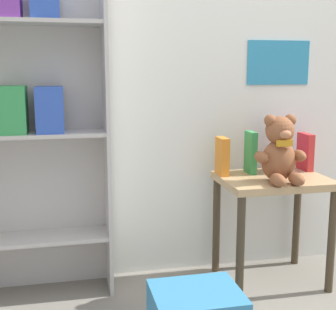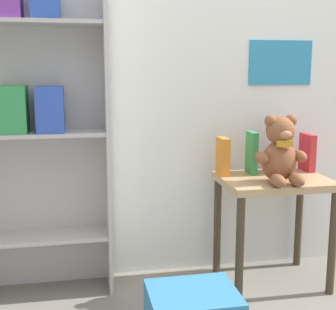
% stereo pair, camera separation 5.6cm
% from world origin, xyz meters
% --- Properties ---
extents(wall_back, '(4.80, 0.07, 2.50)m').
position_xyz_m(wall_back, '(0.00, 1.29, 1.25)').
color(wall_back, silver).
rests_on(wall_back, ground_plane).
extents(bookshelf_side, '(0.71, 0.23, 1.61)m').
position_xyz_m(bookshelf_side, '(-1.03, 1.16, 0.89)').
color(bookshelf_side, '#BCB7B2').
rests_on(bookshelf_side, ground_plane).
extents(display_table, '(0.54, 0.42, 0.57)m').
position_xyz_m(display_table, '(0.15, 1.00, 0.46)').
color(display_table, tan).
rests_on(display_table, ground_plane).
extents(teddy_bear, '(0.25, 0.23, 0.33)m').
position_xyz_m(teddy_bear, '(0.13, 0.91, 0.72)').
color(teddy_bear, brown).
rests_on(teddy_bear, display_table).
extents(book_standing_orange, '(0.04, 0.12, 0.20)m').
position_xyz_m(book_standing_orange, '(-0.09, 1.11, 0.66)').
color(book_standing_orange, orange).
rests_on(book_standing_orange, display_table).
extents(book_standing_green, '(0.04, 0.11, 0.22)m').
position_xyz_m(book_standing_green, '(0.07, 1.12, 0.68)').
color(book_standing_green, '#33934C').
rests_on(book_standing_green, display_table).
extents(book_standing_purple, '(0.04, 0.14, 0.25)m').
position_xyz_m(book_standing_purple, '(0.23, 1.12, 0.69)').
color(book_standing_purple, purple).
rests_on(book_standing_purple, display_table).
extents(book_standing_red, '(0.04, 0.13, 0.20)m').
position_xyz_m(book_standing_red, '(0.39, 1.13, 0.67)').
color(book_standing_red, red).
rests_on(book_standing_red, display_table).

